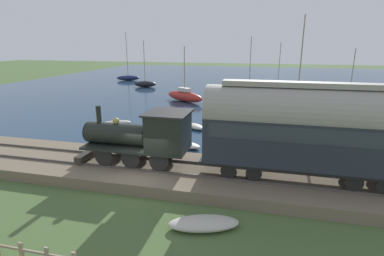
# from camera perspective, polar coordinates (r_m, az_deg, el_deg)

# --- Properties ---
(ground_plane) EXTENTS (200.00, 200.00, 0.00)m
(ground_plane) POSITION_cam_1_polar(r_m,az_deg,el_deg) (15.95, -9.02, -10.65)
(ground_plane) COLOR #476033
(harbor_water) EXTENTS (80.00, 80.00, 0.01)m
(harbor_water) POSITION_cam_1_polar(r_m,az_deg,el_deg) (57.83, 8.05, 8.65)
(harbor_water) COLOR navy
(harbor_water) RESTS_ON ground
(rail_embankment) EXTENTS (4.98, 56.00, 0.70)m
(rail_embankment) POSITION_cam_1_polar(r_m,az_deg,el_deg) (16.84, -7.47, -8.00)
(rail_embankment) COLOR #756651
(rail_embankment) RESTS_ON ground
(steam_locomotive) EXTENTS (2.30, 6.28, 3.08)m
(steam_locomotive) POSITION_cam_1_polar(r_m,az_deg,el_deg) (16.24, -8.82, -1.19)
(steam_locomotive) COLOR black
(steam_locomotive) RESTS_ON rail_embankment
(passenger_coach) EXTENTS (2.30, 9.76, 4.68)m
(passenger_coach) POSITION_cam_1_polar(r_m,az_deg,el_deg) (14.93, 20.74, 0.17)
(passenger_coach) COLOR black
(passenger_coach) RESTS_ON rail_embankment
(sailboat_red) EXTENTS (4.30, 5.87, 6.73)m
(sailboat_red) POSITION_cam_1_polar(r_m,az_deg,el_deg) (37.76, -1.42, 6.14)
(sailboat_red) COLOR #B72D23
(sailboat_red) RESTS_ON harbor_water
(sailboat_green) EXTENTS (4.25, 6.40, 9.45)m
(sailboat_green) POSITION_cam_1_polar(r_m,az_deg,el_deg) (29.57, 19.16, 2.63)
(sailboat_green) COLOR #236B42
(sailboat_green) RESTS_ON harbor_water
(sailboat_navy) EXTENTS (2.63, 4.63, 9.11)m
(sailboat_navy) POSITION_cam_1_polar(r_m,az_deg,el_deg) (61.03, -12.07, 9.37)
(sailboat_navy) COLOR #192347
(sailboat_navy) RESTS_ON harbor_water
(sailboat_black) EXTENTS (2.22, 3.87, 7.49)m
(sailboat_black) POSITION_cam_1_polar(r_m,az_deg,el_deg) (51.16, -8.90, 8.33)
(sailboat_black) COLOR black
(sailboat_black) RESTS_ON harbor_water
(sailboat_teal) EXTENTS (3.81, 4.63, 6.47)m
(sailboat_teal) POSITION_cam_1_polar(r_m,az_deg,el_deg) (45.01, 27.78, 5.72)
(sailboat_teal) COLOR #1E707A
(sailboat_teal) RESTS_ON harbor_water
(sailboat_blue) EXTENTS (2.37, 3.77, 8.03)m
(sailboat_blue) POSITION_cam_1_polar(r_m,az_deg,el_deg) (47.64, 10.81, 7.81)
(sailboat_blue) COLOR #335199
(sailboat_blue) RESTS_ON harbor_water
(sailboat_white) EXTENTS (2.01, 4.01, 7.27)m
(sailboat_white) POSITION_cam_1_polar(r_m,az_deg,el_deg) (53.17, 16.03, 8.16)
(sailboat_white) COLOR white
(sailboat_white) RESTS_ON harbor_water
(rowboat_off_pier) EXTENTS (1.53, 2.57, 0.45)m
(rowboat_off_pier) POSITION_cam_1_polar(r_m,az_deg,el_deg) (22.06, -10.70, -2.48)
(rowboat_off_pier) COLOR #B7B2A3
(rowboat_off_pier) RESTS_ON harbor_water
(rowboat_near_shore) EXTENTS (1.70, 2.77, 0.40)m
(rowboat_near_shore) POSITION_cam_1_polar(r_m,az_deg,el_deg) (21.06, -1.58, -3.17)
(rowboat_near_shore) COLOR beige
(rowboat_near_shore) RESTS_ON harbor_water
(rowboat_mid_harbor) EXTENTS (2.09, 2.69, 0.53)m
(rowboat_mid_harbor) POSITION_cam_1_polar(r_m,az_deg,el_deg) (27.18, -14.25, 0.86)
(rowboat_mid_harbor) COLOR #B7B2A3
(rowboat_mid_harbor) RESTS_ON harbor_water
(rowboat_far_out) EXTENTS (1.99, 2.15, 0.42)m
(rowboat_far_out) POSITION_cam_1_polar(r_m,az_deg,el_deg) (25.56, 0.63, 0.29)
(rowboat_far_out) COLOR beige
(rowboat_far_out) RESTS_ON harbor_water
(beached_dinghy) EXTENTS (1.88, 3.00, 0.44)m
(beached_dinghy) POSITION_cam_1_polar(r_m,az_deg,el_deg) (12.39, 2.26, -17.69)
(beached_dinghy) COLOR #B7B2A3
(beached_dinghy) RESTS_ON ground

